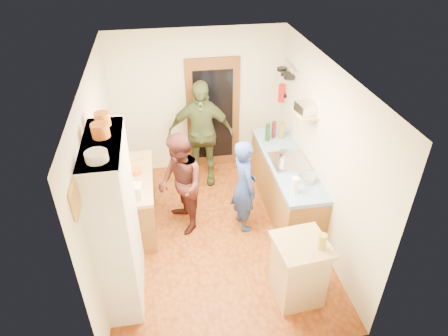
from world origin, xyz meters
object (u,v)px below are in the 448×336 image
object	(u,v)px
person_back	(202,134)
right_counter_base	(285,185)
person_hob	(246,186)
island_base	(298,271)
hutch_body	(117,223)
person_left	(182,183)

from	to	relation	value
person_back	right_counter_base	bearing A→B (deg)	-29.47
person_hob	person_back	bearing A→B (deg)	9.60
right_counter_base	person_hob	world-z (taller)	person_hob
person_back	island_base	bearing A→B (deg)	-63.88
hutch_body	right_counter_base	size ratio (longest dim) A/B	1.00
island_base	person_hob	distance (m)	1.50
hutch_body	right_counter_base	distance (m)	2.90
right_counter_base	person_left	size ratio (longest dim) A/B	1.37
person_left	right_counter_base	bearing A→B (deg)	82.49
person_hob	person_back	size ratio (longest dim) A/B	0.79
person_hob	person_left	bearing A→B (deg)	68.44
person_hob	hutch_body	bearing A→B (deg)	107.05
hutch_body	person_back	xyz separation A→B (m)	(1.28, 2.27, -0.15)
hutch_body	person_back	world-z (taller)	hutch_body
island_base	hutch_body	bearing A→B (deg)	166.90
person_left	person_back	xyz separation A→B (m)	(0.45, 1.16, 0.15)
person_hob	person_back	distance (m)	1.45
hutch_body	person_hob	bearing A→B (deg)	27.69
island_base	person_back	xyz separation A→B (m)	(-0.85, 2.77, 0.52)
right_counter_base	island_base	world-z (taller)	island_base
hutch_body	person_left	size ratio (longest dim) A/B	1.37
hutch_body	person_left	xyz separation A→B (m)	(0.83, 1.11, -0.30)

